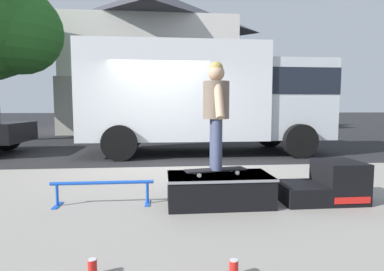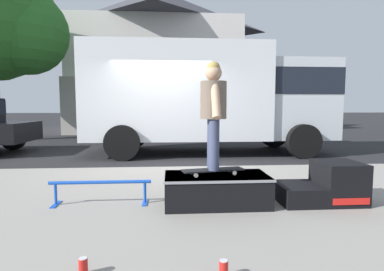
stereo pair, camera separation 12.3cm
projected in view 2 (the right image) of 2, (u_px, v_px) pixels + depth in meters
name	position (u px, v px, depth m)	size (l,w,h in m)	color
ground_plane	(162.00, 168.00, 6.88)	(140.00, 140.00, 0.00)	black
sidewalk_slab	(155.00, 209.00, 3.89)	(50.00, 5.00, 0.12)	gray
skate_box	(216.00, 188.00, 3.88)	(1.30, 0.68, 0.38)	black
kicker_ramp	(326.00, 185.00, 3.98)	(1.04, 0.61, 0.52)	black
grind_rail	(101.00, 187.00, 3.89)	(1.26, 0.28, 0.30)	blue
skateboard	(213.00, 170.00, 3.86)	(0.80, 0.36, 0.07)	black
skater_kid	(213.00, 107.00, 3.79)	(0.32, 0.68, 1.32)	#3F4766
soda_can	(83.00, 266.00, 2.26)	(0.07, 0.07, 0.13)	red
soda_can_b	(224.00, 269.00, 2.22)	(0.07, 0.07, 0.13)	red
box_truck	(210.00, 95.00, 9.01)	(6.91, 2.63, 3.05)	white
house_behind	(158.00, 60.00, 18.95)	(9.54, 8.22, 8.40)	silver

